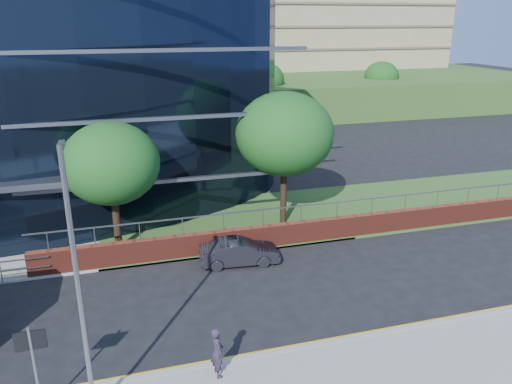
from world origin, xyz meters
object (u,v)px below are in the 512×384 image
object	(u,v)px
tree_dist_e	(264,80)
pedestrian	(217,352)
tree_far_c	(111,164)
tree_dist_f	(381,76)
street_sign	(32,351)
tree_far_d	(285,134)
parked_car	(239,252)
streetlight_east	(78,282)

from	to	relation	value
tree_dist_e	pedestrian	xyz separation A→B (m)	(-14.21, -41.58, -3.51)
tree_far_c	tree_dist_f	size ratio (longest dim) A/B	1.08
street_sign	tree_dist_f	bearing A→B (deg)	50.84
tree_far_d	parked_car	world-z (taller)	tree_far_d
tree_dist_e	pedestrian	size ratio (longest dim) A/B	3.74
tree_far_d	streetlight_east	world-z (taller)	streetlight_east
tree_far_c	tree_dist_e	xyz separation A→B (m)	(17.00, 31.00, 0.00)
streetlight_east	pedestrian	bearing A→B (deg)	8.93
street_sign	tree_far_d	xyz separation A→B (m)	(11.50, 11.59, 3.04)
streetlight_east	pedestrian	distance (m)	5.14
street_sign	tree_far_d	bearing A→B (deg)	45.22
parked_car	tree_far_c	bearing A→B (deg)	66.25
tree_far_d	streetlight_east	size ratio (longest dim) A/B	0.93
tree_far_c	streetlight_east	size ratio (longest dim) A/B	0.81
tree_far_c	tree_dist_f	bearing A→B (deg)	45.00
tree_dist_e	tree_dist_f	xyz separation A→B (m)	(16.00, 2.00, -0.33)
parked_car	pedestrian	world-z (taller)	pedestrian
tree_far_d	pedestrian	size ratio (longest dim) A/B	4.27
tree_dist_e	tree_dist_f	bearing A→B (deg)	7.13
tree_far_d	tree_dist_f	world-z (taller)	tree_far_d
street_sign	streetlight_east	bearing A→B (deg)	-21.36
tree_far_c	tree_far_d	xyz separation A→B (m)	(9.00, 1.00, 0.65)
pedestrian	tree_dist_f	bearing A→B (deg)	-39.83
street_sign	tree_dist_e	bearing A→B (deg)	64.88
tree_dist_e	parked_car	bearing A→B (deg)	-108.77
tree_far_c	streetlight_east	bearing A→B (deg)	-95.11
tree_dist_f	street_sign	bearing A→B (deg)	-129.16
streetlight_east	tree_far_c	bearing A→B (deg)	84.89
tree_far_c	parked_car	size ratio (longest dim) A/B	1.75
tree_dist_e	streetlight_east	bearing A→B (deg)	-113.11
streetlight_east	pedestrian	world-z (taller)	streetlight_east
tree_dist_e	tree_far_c	bearing A→B (deg)	-118.74
tree_far_d	parked_car	distance (m)	7.07
tree_dist_e	tree_dist_f	world-z (taller)	tree_dist_e
tree_dist_f	streetlight_east	bearing A→B (deg)	-127.58
parked_car	pedestrian	xyz separation A→B (m)	(-2.64, -7.53, 0.41)
pedestrian	tree_far_d	bearing A→B (deg)	-33.30
parked_car	streetlight_east	bearing A→B (deg)	147.18
tree_far_c	tree_dist_f	xyz separation A→B (m)	(33.00, 33.00, -0.33)
street_sign	tree_far_c	bearing A→B (deg)	76.71
tree_far_d	streetlight_east	bearing A→B (deg)	-129.40
tree_dist_e	parked_car	distance (m)	36.17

